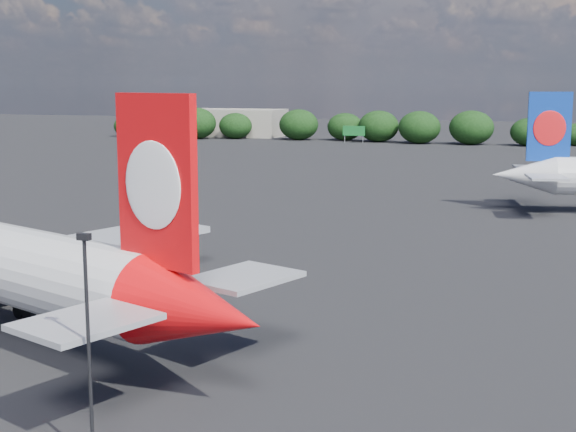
% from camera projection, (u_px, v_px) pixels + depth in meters
% --- Properties ---
extents(ground, '(500.00, 500.00, 0.00)m').
position_uv_depth(ground, '(283.00, 212.00, 100.12)').
color(ground, black).
rests_on(ground, ground).
extents(apron_lamp_post, '(0.55, 0.30, 9.98)m').
position_uv_depth(apron_lamp_post, '(88.00, 336.00, 33.40)').
color(apron_lamp_post, black).
rests_on(apron_lamp_post, ground).
extents(terminal_building, '(42.00, 16.00, 8.00)m').
position_uv_depth(terminal_building, '(215.00, 122.00, 242.99)').
color(terminal_building, gray).
rests_on(terminal_building, ground).
extents(highway_sign, '(6.00, 0.30, 4.50)m').
position_uv_depth(highway_sign, '(354.00, 131.00, 213.98)').
color(highway_sign, '#136225').
rests_on(highway_sign, ground).
extents(billboard_yellow, '(5.00, 0.30, 5.50)m').
position_uv_depth(billboard_yellow, '(471.00, 129.00, 210.47)').
color(billboard_yellow, gold).
rests_on(billboard_yellow, ground).
extents(horizon_treeline, '(200.73, 15.63, 8.92)m').
position_uv_depth(horizon_treeline, '(415.00, 128.00, 212.56)').
color(horizon_treeline, black).
rests_on(horizon_treeline, ground).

